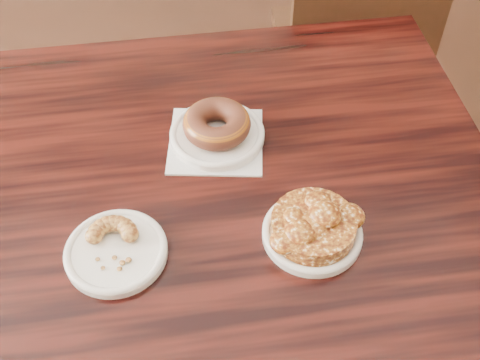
{
  "coord_description": "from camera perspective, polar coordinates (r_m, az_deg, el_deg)",
  "views": [
    {
      "loc": [
        0.04,
        -0.68,
        1.48
      ],
      "look_at": [
        0.08,
        -0.09,
        0.8
      ],
      "focal_mm": 45.0,
      "sensor_mm": 36.0,
      "label": 1
    }
  ],
  "objects": [
    {
      "name": "floor",
      "position": [
        1.63,
        -3.02,
        -16.47
      ],
      "size": [
        5.0,
        5.0,
        0.0
      ],
      "primitive_type": "plane",
      "color": "black",
      "rests_on": "ground"
    },
    {
      "name": "cafe_table",
      "position": [
        1.25,
        -1.13,
        -13.45
      ],
      "size": [
        1.0,
        1.0,
        0.75
      ],
      "primitive_type": "cube",
      "rotation": [
        0.0,
        0.0,
        0.09
      ],
      "color": "black",
      "rests_on": "floor"
    },
    {
      "name": "chair_far",
      "position": [
        1.76,
        9.87,
        12.34
      ],
      "size": [
        0.42,
        0.42,
        0.9
      ],
      "primitive_type": null,
      "rotation": [
        0.0,
        0.0,
        3.16
      ],
      "color": "black",
      "rests_on": "floor"
    },
    {
      "name": "napkin",
      "position": [
        1.03,
        -2.3,
        3.72
      ],
      "size": [
        0.17,
        0.17,
        0.0
      ],
      "primitive_type": "cube",
      "rotation": [
        0.0,
        0.0,
        -0.08
      ],
      "color": "white",
      "rests_on": "cafe_table"
    },
    {
      "name": "plate_donut",
      "position": [
        1.03,
        -2.18,
        4.31
      ],
      "size": [
        0.16,
        0.16,
        0.01
      ],
      "primitive_type": "cylinder",
      "color": "white",
      "rests_on": "napkin"
    },
    {
      "name": "plate_cruller",
      "position": [
        0.9,
        -11.67,
        -6.72
      ],
      "size": [
        0.15,
        0.15,
        0.01
      ],
      "primitive_type": "cylinder",
      "color": "white",
      "rests_on": "cafe_table"
    },
    {
      "name": "plate_fritter",
      "position": [
        0.9,
        6.85,
        -5.08
      ],
      "size": [
        0.15,
        0.15,
        0.01
      ],
      "primitive_type": "cylinder",
      "color": "white",
      "rests_on": "cafe_table"
    },
    {
      "name": "glazed_donut",
      "position": [
        1.01,
        -2.22,
        5.36
      ],
      "size": [
        0.11,
        0.11,
        0.04
      ],
      "primitive_type": "torus",
      "color": "#8C4314",
      "rests_on": "plate_donut"
    },
    {
      "name": "apple_fritter",
      "position": [
        0.88,
        7.0,
        -4.07
      ],
      "size": [
        0.17,
        0.17,
        0.04
      ],
      "primitive_type": null,
      "color": "#461807",
      "rests_on": "plate_fritter"
    },
    {
      "name": "cruller_fragment",
      "position": [
        0.88,
        -11.85,
        -6.07
      ],
      "size": [
        0.09,
        0.09,
        0.02
      ],
      "primitive_type": null,
      "color": "#5A2D12",
      "rests_on": "plate_cruller"
    }
  ]
}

